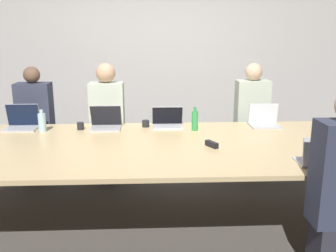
{
  "coord_description": "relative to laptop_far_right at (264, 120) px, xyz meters",
  "views": [
    {
      "loc": [
        -0.03,
        -3.38,
        1.78
      ],
      "look_at": [
        0.14,
        0.1,
        0.9
      ],
      "focal_mm": 40.0,
      "sensor_mm": 36.0,
      "label": 1
    }
  ],
  "objects": [
    {
      "name": "person_far_right",
      "position": [
        -0.01,
        0.5,
        -0.13
      ],
      "size": [
        0.4,
        0.24,
        1.41
      ],
      "color": "#2D2D38",
      "rests_on": "ground_plane"
    },
    {
      "name": "person_far_left",
      "position": [
        -2.65,
        0.39,
        -0.15
      ],
      "size": [
        0.4,
        0.24,
        1.39
      ],
      "color": "#2D2D38",
      "rests_on": "ground_plane"
    },
    {
      "name": "curtain_wall",
      "position": [
        -1.24,
        1.42,
        0.58
      ],
      "size": [
        12.0,
        0.06,
        2.8
      ],
      "color": "#BCB7B2",
      "rests_on": "ground_plane"
    },
    {
      "name": "stapler",
      "position": [
        -0.71,
        -0.76,
        -0.05
      ],
      "size": [
        0.11,
        0.15,
        0.05
      ],
      "rotation": [
        0.0,
        0.0,
        0.5
      ],
      "color": "black",
      "rests_on": "conference_table"
    },
    {
      "name": "bottle_far_left",
      "position": [
        -2.42,
        -0.13,
        0.03
      ],
      "size": [
        0.08,
        0.08,
        0.24
      ],
      "color": "#ADD1E0",
      "rests_on": "conference_table"
    },
    {
      "name": "cup_far_midleft",
      "position": [
        -2.03,
        -0.07,
        -0.03
      ],
      "size": [
        0.07,
        0.07,
        0.08
      ],
      "color": "#232328",
      "rests_on": "conference_table"
    },
    {
      "name": "ground_plane",
      "position": [
        -1.24,
        -0.65,
        -0.82
      ],
      "size": [
        24.0,
        24.0,
        0.0
      ],
      "primitive_type": "plane",
      "color": "#4C4742"
    },
    {
      "name": "cup_far_center",
      "position": [
        -1.33,
        0.02,
        -0.03
      ],
      "size": [
        0.08,
        0.08,
        0.08
      ],
      "color": "#232328",
      "rests_on": "conference_table"
    },
    {
      "name": "conference_table",
      "position": [
        -1.24,
        -0.65,
        -0.11
      ],
      "size": [
        4.53,
        1.69,
        0.75
      ],
      "color": "#D6B77F",
      "rests_on": "ground_plane"
    },
    {
      "name": "person_far_midleft",
      "position": [
        -1.79,
        0.37,
        -0.12
      ],
      "size": [
        0.4,
        0.24,
        1.42
      ],
      "color": "#2D2D38",
      "rests_on": "ground_plane"
    },
    {
      "name": "laptop_far_center",
      "position": [
        -1.09,
        0.01,
        -0.01
      ],
      "size": [
        0.34,
        0.23,
        0.23
      ],
      "color": "silver",
      "rests_on": "conference_table"
    },
    {
      "name": "laptop_near_right",
      "position": [
        0.05,
        -1.29,
        -0.0
      ],
      "size": [
        0.31,
        0.24,
        0.24
      ],
      "rotation": [
        0.0,
        0.0,
        3.14
      ],
      "color": "silver",
      "rests_on": "conference_table"
    },
    {
      "name": "bottle_far_center",
      "position": [
        -0.8,
        -0.15,
        0.04
      ],
      "size": [
        0.07,
        0.07,
        0.25
      ],
      "color": "green",
      "rests_on": "conference_table"
    },
    {
      "name": "laptop_far_right",
      "position": [
        0.0,
        0.0,
        0.0
      ],
      "size": [
        0.33,
        0.24,
        0.25
      ],
      "color": "#B7B7BC",
      "rests_on": "conference_table"
    },
    {
      "name": "laptop_far_left",
      "position": [
        -2.68,
        0.01,
        0.0
      ],
      "size": [
        0.35,
        0.26,
        0.27
      ],
      "color": "#B7B7BC",
      "rests_on": "conference_table"
    },
    {
      "name": "laptop_far_midleft",
      "position": [
        -1.76,
        -0.03,
        0.0
      ],
      "size": [
        0.33,
        0.26,
        0.26
      ],
      "color": "#B7B7BC",
      "rests_on": "conference_table"
    }
  ]
}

